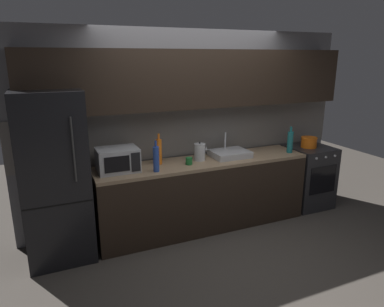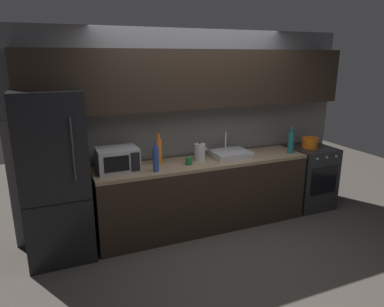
{
  "view_description": "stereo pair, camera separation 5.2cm",
  "coord_description": "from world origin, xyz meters",
  "px_view_note": "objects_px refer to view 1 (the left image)",
  "views": [
    {
      "loc": [
        -1.82,
        -2.9,
        2.17
      ],
      "look_at": [
        -0.16,
        0.9,
        1.01
      ],
      "focal_mm": 32.68,
      "sensor_mm": 36.0,
      "label": 1
    },
    {
      "loc": [
        -1.77,
        -2.92,
        2.17
      ],
      "look_at": [
        -0.16,
        0.9,
        1.01
      ],
      "focal_mm": 32.68,
      "sensor_mm": 36.0,
      "label": 2
    }
  ],
  "objects_px": {
    "microwave": "(118,160)",
    "kettle": "(200,152)",
    "wine_bottle_blue": "(156,159)",
    "wine_bottle_teal": "(290,142)",
    "oven_range": "(308,176)",
    "mug_green": "(189,161)",
    "refrigerator": "(55,177)",
    "cooking_pot": "(309,142)",
    "wine_bottle_orange": "(159,151)"
  },
  "relations": [
    {
      "from": "microwave",
      "to": "wine_bottle_blue",
      "type": "height_order",
      "value": "wine_bottle_blue"
    },
    {
      "from": "oven_range",
      "to": "mug_green",
      "type": "distance_m",
      "value": 2.01
    },
    {
      "from": "mug_green",
      "to": "wine_bottle_teal",
      "type": "bearing_deg",
      "value": -1.64
    },
    {
      "from": "refrigerator",
      "to": "mug_green",
      "type": "xyz_separation_m",
      "value": [
        1.52,
        -0.07,
        0.02
      ]
    },
    {
      "from": "microwave",
      "to": "kettle",
      "type": "distance_m",
      "value": 1.04
    },
    {
      "from": "kettle",
      "to": "wine_bottle_orange",
      "type": "height_order",
      "value": "wine_bottle_orange"
    },
    {
      "from": "oven_range",
      "to": "microwave",
      "type": "xyz_separation_m",
      "value": [
        -2.79,
        0.02,
        0.58
      ]
    },
    {
      "from": "oven_range",
      "to": "cooking_pot",
      "type": "distance_m",
      "value": 0.53
    },
    {
      "from": "wine_bottle_blue",
      "to": "kettle",
      "type": "bearing_deg",
      "value": 17.96
    },
    {
      "from": "cooking_pot",
      "to": "wine_bottle_teal",
      "type": "bearing_deg",
      "value": -165.23
    },
    {
      "from": "oven_range",
      "to": "wine_bottle_blue",
      "type": "distance_m",
      "value": 2.47
    },
    {
      "from": "refrigerator",
      "to": "cooking_pot",
      "type": "relative_size",
      "value": 8.17
    },
    {
      "from": "wine_bottle_blue",
      "to": "cooking_pot",
      "type": "xyz_separation_m",
      "value": [
        2.35,
        0.17,
        -0.08
      ]
    },
    {
      "from": "refrigerator",
      "to": "oven_range",
      "type": "xyz_separation_m",
      "value": [
        3.47,
        -0.0,
        -0.47
      ]
    },
    {
      "from": "mug_green",
      "to": "kettle",
      "type": "bearing_deg",
      "value": 29.53
    },
    {
      "from": "refrigerator",
      "to": "oven_range",
      "type": "distance_m",
      "value": 3.5
    },
    {
      "from": "oven_range",
      "to": "cooking_pot",
      "type": "xyz_separation_m",
      "value": [
        -0.04,
        0.0,
        0.52
      ]
    },
    {
      "from": "kettle",
      "to": "cooking_pot",
      "type": "relative_size",
      "value": 1.06
    },
    {
      "from": "microwave",
      "to": "wine_bottle_teal",
      "type": "distance_m",
      "value": 2.32
    },
    {
      "from": "refrigerator",
      "to": "mug_green",
      "type": "bearing_deg",
      "value": -2.7
    },
    {
      "from": "wine_bottle_blue",
      "to": "wine_bottle_teal",
      "type": "relative_size",
      "value": 1.01
    },
    {
      "from": "cooking_pot",
      "to": "mug_green",
      "type": "bearing_deg",
      "value": -177.84
    },
    {
      "from": "wine_bottle_blue",
      "to": "mug_green",
      "type": "height_order",
      "value": "wine_bottle_blue"
    },
    {
      "from": "oven_range",
      "to": "cooking_pot",
      "type": "height_order",
      "value": "cooking_pot"
    },
    {
      "from": "refrigerator",
      "to": "wine_bottle_orange",
      "type": "xyz_separation_m",
      "value": [
        1.2,
        0.09,
        0.14
      ]
    },
    {
      "from": "refrigerator",
      "to": "wine_bottle_blue",
      "type": "bearing_deg",
      "value": -8.93
    },
    {
      "from": "microwave",
      "to": "wine_bottle_orange",
      "type": "bearing_deg",
      "value": 8.12
    },
    {
      "from": "refrigerator",
      "to": "wine_bottle_teal",
      "type": "relative_size",
      "value": 5.19
    },
    {
      "from": "mug_green",
      "to": "oven_range",
      "type": "bearing_deg",
      "value": 2.07
    },
    {
      "from": "wine_bottle_blue",
      "to": "cooking_pot",
      "type": "distance_m",
      "value": 2.36
    },
    {
      "from": "oven_range",
      "to": "wine_bottle_teal",
      "type": "height_order",
      "value": "wine_bottle_teal"
    },
    {
      "from": "wine_bottle_orange",
      "to": "refrigerator",
      "type": "bearing_deg",
      "value": -175.6
    },
    {
      "from": "microwave",
      "to": "cooking_pot",
      "type": "xyz_separation_m",
      "value": [
        2.75,
        -0.02,
        -0.06
      ]
    },
    {
      "from": "oven_range",
      "to": "wine_bottle_teal",
      "type": "relative_size",
      "value": 2.53
    },
    {
      "from": "oven_range",
      "to": "wine_bottle_blue",
      "type": "relative_size",
      "value": 2.5
    },
    {
      "from": "mug_green",
      "to": "cooking_pot",
      "type": "distance_m",
      "value": 1.91
    },
    {
      "from": "wine_bottle_blue",
      "to": "wine_bottle_teal",
      "type": "height_order",
      "value": "wine_bottle_blue"
    },
    {
      "from": "wine_bottle_orange",
      "to": "wine_bottle_teal",
      "type": "distance_m",
      "value": 1.81
    },
    {
      "from": "oven_range",
      "to": "wine_bottle_blue",
      "type": "xyz_separation_m",
      "value": [
        -2.39,
        -0.17,
        0.6
      ]
    },
    {
      "from": "kettle",
      "to": "wine_bottle_teal",
      "type": "bearing_deg",
      "value": -6.77
    },
    {
      "from": "oven_range",
      "to": "microwave",
      "type": "relative_size",
      "value": 1.96
    },
    {
      "from": "wine_bottle_blue",
      "to": "wine_bottle_teal",
      "type": "bearing_deg",
      "value": 1.65
    },
    {
      "from": "microwave",
      "to": "kettle",
      "type": "relative_size",
      "value": 1.92
    },
    {
      "from": "mug_green",
      "to": "wine_bottle_blue",
      "type": "bearing_deg",
      "value": -167.67
    },
    {
      "from": "microwave",
      "to": "mug_green",
      "type": "xyz_separation_m",
      "value": [
        0.84,
        -0.09,
        -0.09
      ]
    },
    {
      "from": "wine_bottle_orange",
      "to": "wine_bottle_teal",
      "type": "xyz_separation_m",
      "value": [
        1.8,
        -0.21,
        -0.01
      ]
    },
    {
      "from": "refrigerator",
      "to": "microwave",
      "type": "distance_m",
      "value": 0.69
    },
    {
      "from": "refrigerator",
      "to": "cooking_pot",
      "type": "bearing_deg",
      "value": 0.0
    },
    {
      "from": "microwave",
      "to": "mug_green",
      "type": "bearing_deg",
      "value": -6.11
    },
    {
      "from": "wine_bottle_blue",
      "to": "mug_green",
      "type": "distance_m",
      "value": 0.47
    }
  ]
}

